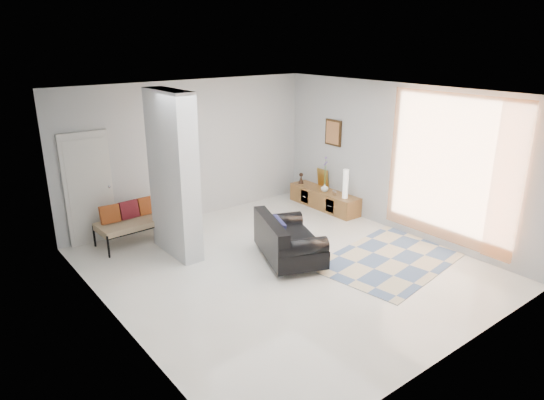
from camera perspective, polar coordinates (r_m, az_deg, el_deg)
floor at (r=8.04m, az=1.48°, el=-7.83°), size 6.00×6.00×0.00m
ceiling at (r=7.23m, az=1.66°, el=12.44°), size 6.00×6.00×0.00m
wall_back at (r=9.94m, az=-9.55°, el=5.71°), size 6.00×0.00×6.00m
wall_front at (r=5.68m, az=21.26°, el=-5.31°), size 6.00×0.00×6.00m
wall_left at (r=6.23m, az=-18.38°, el=-2.85°), size 0.00×6.00×6.00m
wall_right at (r=9.45m, az=14.60°, el=4.69°), size 0.00×6.00×6.00m
partition_column at (r=8.24m, az=-11.54°, el=2.91°), size 0.35×1.20×2.80m
hallway_door at (r=9.22m, az=-20.78°, el=1.27°), size 0.85×0.06×2.04m
curtain at (r=8.74m, az=20.23°, el=3.37°), size 0.00×2.55×2.55m
wall_art at (r=10.47m, az=7.23°, el=7.87°), size 0.04×0.45×0.55m
media_console at (r=10.69m, az=6.15°, el=0.13°), size 0.45×1.80×0.80m
loveseat at (r=8.10m, az=1.68°, el=-4.80°), size 1.31×1.66×0.76m
daybed at (r=9.18m, az=-15.48°, el=-2.17°), size 1.58×0.73×0.77m
area_rug at (r=8.52m, az=13.82°, el=-6.75°), size 2.76×2.05×0.01m
cylinder_lamp at (r=10.11m, az=8.64°, el=1.89°), size 0.11×0.11×0.61m
bronze_figurine at (r=11.07m, az=3.44°, el=2.58°), size 0.13×0.13×0.25m
vase at (r=10.54m, az=6.22°, el=1.45°), size 0.18×0.18×0.17m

